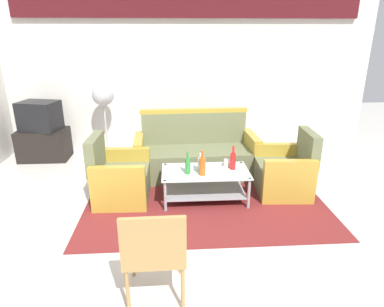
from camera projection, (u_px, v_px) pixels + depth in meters
The scene contains 16 objects.
ground_plane at pixel (206, 238), 3.53m from camera, with size 14.00×14.00×0.00m, color beige.
wall_back at pixel (189, 68), 5.90m from camera, with size 6.52×0.19×2.80m.
rug at pixel (204, 196), 4.43m from camera, with size 3.02×2.30×0.01m, color maroon.
couch at pixel (196, 155), 5.03m from camera, with size 1.82×0.80×0.96m.
armchair_left at pixel (120, 179), 4.27m from camera, with size 0.72×0.77×0.85m.
armchair_right at pixel (285, 173), 4.46m from camera, with size 0.74×0.80×0.85m.
coffee_table at pixel (205, 181), 4.25m from camera, with size 1.10×0.60×0.40m.
bottle_clear at pixel (200, 164), 4.18m from camera, with size 0.06×0.06×0.24m.
bottle_green at pixel (188, 165), 4.08m from camera, with size 0.06×0.06×0.29m.
bottle_orange at pixel (202, 166), 4.04m from camera, with size 0.08×0.08×0.32m.
bottle_red at pixel (233, 160), 4.22m from camera, with size 0.07×0.07×0.31m.
cup at pixel (227, 163), 4.32m from camera, with size 0.08×0.08×0.10m, color silver.
tv_stand at pixel (44, 144), 5.68m from camera, with size 0.80×0.50×0.52m, color black.
television at pixel (40, 116), 5.51m from camera, with size 0.69×0.57×0.48m.
pedestal_fan at pixel (103, 99), 5.54m from camera, with size 0.36×0.36×1.27m.
wicker_chair at pixel (154, 248), 2.55m from camera, with size 0.49×0.49×0.84m.
Camera 1 is at (-0.35, -3.00, 2.05)m, focal length 31.08 mm.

